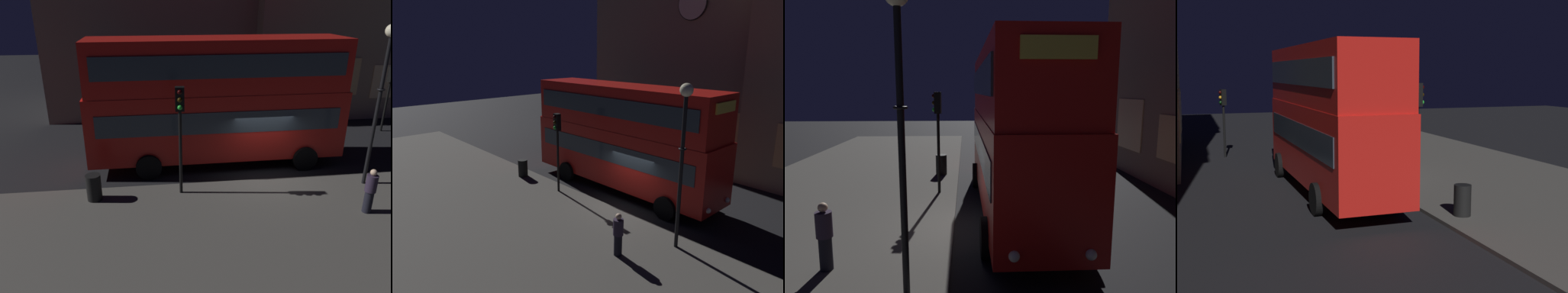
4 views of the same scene
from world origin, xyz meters
TOP-DOWN VIEW (x-y plane):
  - ground_plane at (0.00, 0.00)m, footprint 80.00×80.00m
  - sidewalk_slab at (0.00, -5.41)m, footprint 44.00×9.53m
  - double_decker_bus at (-1.79, 1.48)m, footprint 11.16×2.89m
  - traffic_light_near_kerb at (-3.61, -1.38)m, footprint 0.34×0.37m
  - street_lamp at (3.74, -1.49)m, footprint 0.46×0.46m
  - pedestrian at (2.66, -3.52)m, footprint 0.37×0.37m
  - litter_bin at (-6.81, -1.49)m, footprint 0.55×0.55m

SIDE VIEW (x-z plane):
  - ground_plane at x=0.00m, z-range 0.00..0.00m
  - sidewalk_slab at x=0.00m, z-range 0.00..0.12m
  - litter_bin at x=-6.81m, z-range 0.12..1.11m
  - pedestrian at x=2.66m, z-range 0.13..1.76m
  - traffic_light_near_kerb at x=-3.61m, z-range 1.01..5.10m
  - double_decker_bus at x=-1.79m, z-range 0.34..5.90m
  - street_lamp at x=3.74m, z-range 1.32..7.42m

